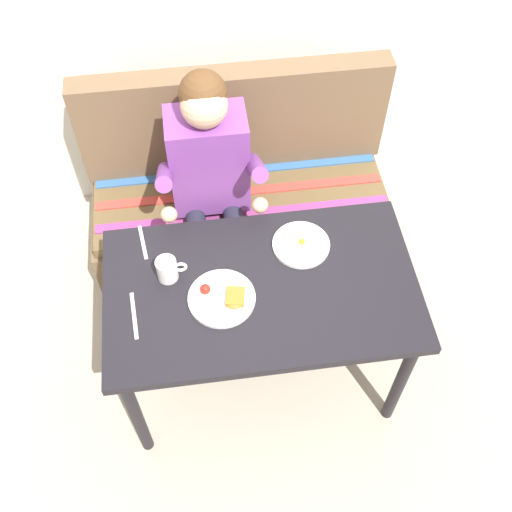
{
  "coord_description": "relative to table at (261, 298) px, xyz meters",
  "views": [
    {
      "loc": [
        -0.19,
        -1.28,
        2.73
      ],
      "look_at": [
        0.0,
        0.15,
        0.72
      ],
      "focal_mm": 43.93,
      "sensor_mm": 36.0,
      "label": 1
    }
  ],
  "objects": [
    {
      "name": "plate_eggs",
      "position": [
        0.18,
        0.17,
        0.09
      ],
      "size": [
        0.23,
        0.23,
        0.04
      ],
      "color": "white",
      "rests_on": "table"
    },
    {
      "name": "plate_breakfast",
      "position": [
        -0.15,
        -0.04,
        0.09
      ],
      "size": [
        0.25,
        0.25,
        0.05
      ],
      "color": "white",
      "rests_on": "table"
    },
    {
      "name": "couch",
      "position": [
        0.0,
        0.76,
        -0.32
      ],
      "size": [
        1.44,
        0.56,
        1.0
      ],
      "color": "brown",
      "rests_on": "ground"
    },
    {
      "name": "ground_plane",
      "position": [
        0.0,
        0.0,
        -0.65
      ],
      "size": [
        8.0,
        8.0,
        0.0
      ],
      "primitive_type": "plane",
      "color": "#AB9F8C"
    },
    {
      "name": "table",
      "position": [
        0.0,
        0.0,
        0.0
      ],
      "size": [
        1.2,
        0.7,
        0.73
      ],
      "color": "black",
      "rests_on": "ground"
    },
    {
      "name": "knife",
      "position": [
        -0.48,
        -0.07,
        0.08
      ],
      "size": [
        0.03,
        0.2,
        0.0
      ],
      "primitive_type": "cube",
      "rotation": [
        0.0,
        0.0,
        0.07
      ],
      "color": "silver",
      "rests_on": "table"
    },
    {
      "name": "coffee_mug",
      "position": [
        -0.35,
        0.09,
        0.13
      ],
      "size": [
        0.12,
        0.08,
        0.1
      ],
      "color": "white",
      "rests_on": "table"
    },
    {
      "name": "person",
      "position": [
        -0.14,
        0.59,
        0.09
      ],
      "size": [
        0.45,
        0.61,
        1.21
      ],
      "color": "#783C8D",
      "rests_on": "ground"
    },
    {
      "name": "fork",
      "position": [
        -0.44,
        0.27,
        0.08
      ],
      "size": [
        0.04,
        0.17,
        0.0
      ],
      "primitive_type": "cube",
      "rotation": [
        0.0,
        0.0,
        0.13
      ],
      "color": "silver",
      "rests_on": "table"
    }
  ]
}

